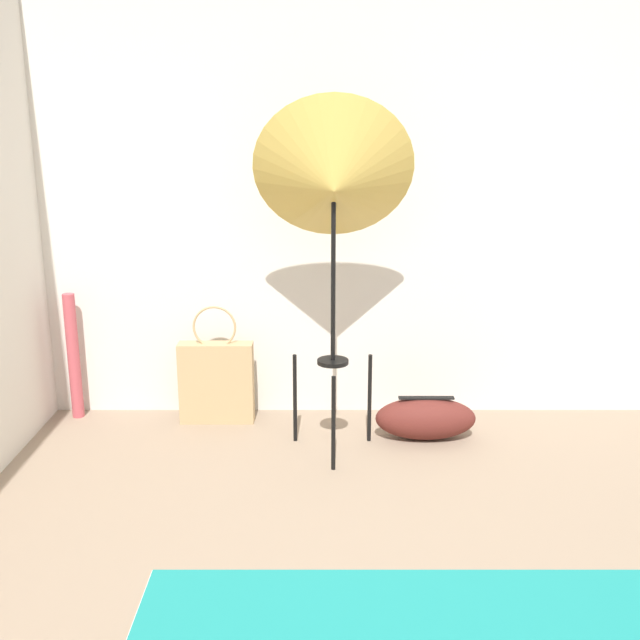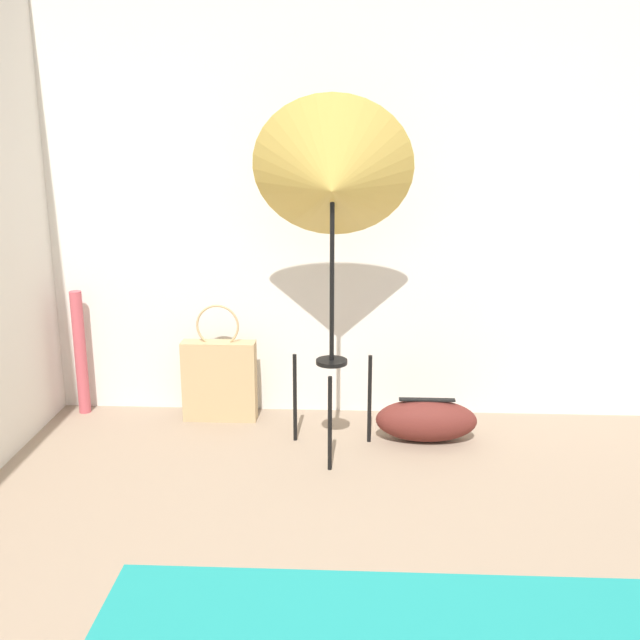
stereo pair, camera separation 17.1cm
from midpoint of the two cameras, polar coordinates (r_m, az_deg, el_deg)
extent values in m
cube|color=silver|center=(3.99, 1.00, 10.86)|extent=(8.00, 0.05, 2.60)
cube|color=#197F7A|center=(1.98, 5.42, -22.68)|extent=(1.45, 0.49, 0.04)
cylinder|color=black|center=(3.49, -0.64, -7.91)|extent=(0.02, 0.02, 0.46)
cylinder|color=black|center=(3.79, -3.47, -5.99)|extent=(0.02, 0.02, 0.46)
cylinder|color=black|center=(3.79, 2.25, -5.99)|extent=(0.02, 0.02, 0.46)
cylinder|color=black|center=(3.61, -0.63, -3.20)|extent=(0.15, 0.15, 0.02)
cylinder|color=black|center=(3.50, -0.65, 3.56)|extent=(0.02, 0.02, 0.87)
cone|color=#D1B251|center=(3.44, -0.67, 10.64)|extent=(0.75, 0.52, 0.76)
cube|color=tan|center=(4.09, -9.34, -4.75)|extent=(0.40, 0.11, 0.44)
torus|color=tan|center=(3.99, -9.52, -0.56)|extent=(0.23, 0.01, 0.23)
ellipsoid|color=#5B231E|center=(3.89, 6.53, -7.46)|extent=(0.51, 0.22, 0.22)
cube|color=black|center=(3.85, 6.58, -5.91)|extent=(0.28, 0.04, 0.01)
cylinder|color=#BC4C56|center=(4.30, -19.62, -2.67)|extent=(0.06, 0.06, 0.70)
camera|label=1|loc=(0.09, -91.48, -0.39)|focal=42.00mm
camera|label=2|loc=(0.09, 88.52, 0.39)|focal=42.00mm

